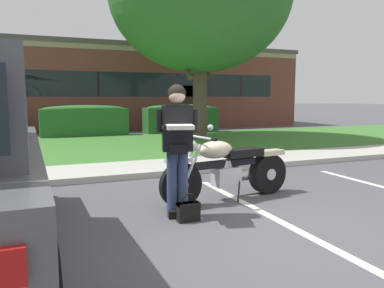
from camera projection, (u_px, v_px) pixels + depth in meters
The scene contains 12 objects.
ground_plane at pixel (250, 226), 4.68m from camera, with size 140.00×140.00×0.00m, color #4C4C51.
curb_strip at pixel (164, 173), 7.61m from camera, with size 60.00×0.20×0.12m, color #B7B2A8.
concrete_walk at pixel (151, 167), 8.39m from camera, with size 60.00×1.50×0.08m, color #B7B2A8.
grass_lawn at pixel (113, 146), 12.08m from camera, with size 60.00×6.58×0.06m, color #3D752D.
stall_stripe_0 at pixel (47, 248), 3.98m from camera, with size 0.12×4.40×0.01m, color silver.
stall_stripe_1 at pixel (271, 216), 5.03m from camera, with size 0.12×4.40×0.01m, color silver.
motorcycle at pixel (232, 168), 5.87m from camera, with size 2.24×0.82×1.18m.
rider_person at pixel (177, 140), 4.92m from camera, with size 0.54×0.64×1.70m.
handbag at pixel (188, 210), 4.83m from camera, with size 0.28×0.13×0.36m.
hedge_center_left at pixel (84, 120), 15.06m from camera, with size 3.29×0.90×1.24m.
hedge_center_right at pixel (181, 118), 16.61m from camera, with size 3.15×0.90×1.24m.
brick_building at pixel (85, 88), 20.81m from camera, with size 21.25×8.54×4.04m.
Camera 1 is at (-2.41, -3.90, 1.54)m, focal length 36.32 mm.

